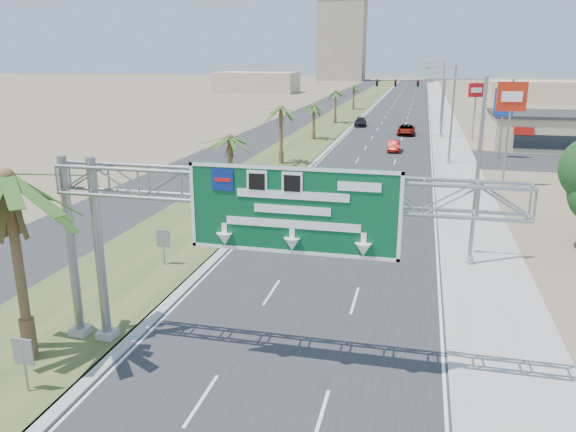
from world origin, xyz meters
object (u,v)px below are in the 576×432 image
(signal_mast, at_px, (428,102))
(pole_sign_red_near, at_px, (511,103))
(car_mid_lane, at_px, (394,146))
(car_right_lane, at_px, (406,130))
(pole_sign_red_far, at_px, (476,94))
(sign_gantry, at_px, (251,203))
(car_left_lane, at_px, (317,203))
(pole_sign_blue, at_px, (504,106))
(car_far, at_px, (360,122))
(palm_near, at_px, (6,179))
(store_building, at_px, (569,132))

(signal_mast, relative_size, pole_sign_red_near, 1.13)
(car_mid_lane, height_order, car_right_lane, car_right_lane)
(pole_sign_red_far, bearing_deg, sign_gantry, -101.44)
(sign_gantry, height_order, pole_sign_red_far, pole_sign_red_far)
(car_left_lane, distance_m, car_right_lane, 43.79)
(pole_sign_blue, bearing_deg, car_far, 125.21)
(sign_gantry, distance_m, pole_sign_red_far, 62.03)
(palm_near, bearing_deg, pole_sign_blue, 65.60)
(pole_sign_red_near, bearing_deg, palm_near, -121.31)
(sign_gantry, distance_m, car_mid_lane, 49.43)
(car_far, bearing_deg, palm_near, -96.68)
(store_building, height_order, car_left_lane, store_building)
(car_mid_lane, xyz_separation_m, pole_sign_red_far, (9.74, 11.72, 5.37))
(car_mid_lane, bearing_deg, sign_gantry, -94.13)
(signal_mast, bearing_deg, sign_gantry, -95.74)
(signal_mast, xyz_separation_m, car_left_lane, (-7.59, -41.64, -4.09))
(palm_near, height_order, pole_sign_red_near, pole_sign_red_near)
(car_mid_lane, distance_m, pole_sign_blue, 12.75)
(signal_mast, bearing_deg, car_right_lane, 145.49)
(pole_sign_red_near, bearing_deg, car_mid_lane, 121.24)
(store_building, height_order, car_mid_lane, store_building)
(pole_sign_red_near, height_order, pole_sign_blue, pole_sign_red_near)
(sign_gantry, bearing_deg, car_far, 93.13)
(signal_mast, xyz_separation_m, car_far, (-10.20, 10.52, -4.19))
(sign_gantry, distance_m, pole_sign_red_near, 34.77)
(car_left_lane, xyz_separation_m, car_right_lane, (4.86, 43.52, -0.04))
(pole_sign_blue, bearing_deg, pole_sign_red_far, 97.28)
(car_left_lane, xyz_separation_m, car_far, (-2.62, 52.16, -0.10))
(pole_sign_blue, bearing_deg, car_left_lane, -120.08)
(car_far, bearing_deg, car_left_lane, -90.60)
(car_right_lane, xyz_separation_m, pole_sign_blue, (10.55, -16.91, 5.04))
(sign_gantry, relative_size, palm_near, 2.01)
(store_building, bearing_deg, palm_near, -118.28)
(pole_sign_blue, distance_m, pole_sign_red_far, 13.90)
(store_building, distance_m, car_left_lane, 43.24)
(car_mid_lane, bearing_deg, signal_mast, 73.05)
(palm_near, relative_size, car_far, 1.84)
(pole_sign_red_near, bearing_deg, car_far, 112.52)
(pole_sign_red_near, bearing_deg, sign_gantry, -111.45)
(palm_near, bearing_deg, store_building, 61.72)
(car_mid_lane, height_order, pole_sign_blue, pole_sign_blue)
(car_left_lane, height_order, pole_sign_red_far, pole_sign_red_far)
(store_building, height_order, pole_sign_red_far, pole_sign_red_far)
(sign_gantry, xyz_separation_m, signal_mast, (6.23, 62.05, -1.21))
(palm_near, bearing_deg, car_right_lane, 79.97)
(pole_sign_blue, bearing_deg, store_building, 45.20)
(pole_sign_red_near, distance_m, pole_sign_blue, 14.79)
(car_left_lane, relative_size, pole_sign_red_near, 0.49)
(signal_mast, bearing_deg, pole_sign_red_near, -77.70)
(signal_mast, distance_m, car_left_lane, 42.53)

